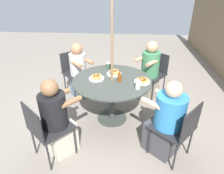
{
  "coord_description": "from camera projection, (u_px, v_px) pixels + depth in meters",
  "views": [
    {
      "loc": [
        2.81,
        0.2,
        2.18
      ],
      "look_at": [
        0.0,
        0.0,
        0.63
      ],
      "focal_mm": 32.0,
      "sensor_mm": 36.0,
      "label": 1
    }
  ],
  "objects": [
    {
      "name": "patio_table",
      "position": [
        112.0,
        88.0,
        3.23
      ],
      "size": [
        1.25,
        1.25,
        0.76
      ],
      "color": "#383D38",
      "rests_on": "ground"
    },
    {
      "name": "pancake_plate_c",
      "position": [
        114.0,
        73.0,
        3.32
      ],
      "size": [
        0.24,
        0.24,
        0.08
      ],
      "color": "white",
      "rests_on": "patio_table"
    },
    {
      "name": "syrup_bottle",
      "position": [
        120.0,
        78.0,
        3.08
      ],
      "size": [
        0.09,
        0.07,
        0.17
      ],
      "color": "brown",
      "rests_on": "patio_table"
    },
    {
      "name": "diner_west",
      "position": [
        166.0,
        122.0,
        2.64
      ],
      "size": [
        0.6,
        0.61,
        1.11
      ],
      "rotation": [
        0.0,
        0.0,
        -3.87
      ],
      "color": "#3D3D42",
      "rests_on": "ground"
    },
    {
      "name": "patio_chair_south",
      "position": [
        45.0,
        127.0,
        2.52
      ],
      "size": [
        0.66,
        0.66,
        0.87
      ],
      "rotation": [
        0.0,
        0.0,
        0.86
      ],
      "color": "#232326",
      "rests_on": "ground"
    },
    {
      "name": "pancake_plate_a",
      "position": [
        142.0,
        81.0,
        3.08
      ],
      "size": [
        0.24,
        0.24,
        0.06
      ],
      "color": "white",
      "rests_on": "patio_table"
    },
    {
      "name": "diner_east",
      "position": [
        79.0,
        73.0,
        3.97
      ],
      "size": [
        0.55,
        0.55,
        1.11
      ],
      "rotation": [
        0.0,
        0.0,
        -0.81
      ],
      "color": "slate",
      "rests_on": "ground"
    },
    {
      "name": "coffee_cup",
      "position": [
        109.0,
        65.0,
        3.54
      ],
      "size": [
        0.09,
        0.09,
        0.1
      ],
      "color": "#33513D",
      "rests_on": "patio_table"
    },
    {
      "name": "diner_south",
      "position": [
        57.0,
        121.0,
        2.63
      ],
      "size": [
        0.57,
        0.55,
        1.13
      ],
      "rotation": [
        0.0,
        0.0,
        0.86
      ],
      "color": "beige",
      "rests_on": "ground"
    },
    {
      "name": "drinking_glass_a",
      "position": [
        138.0,
        85.0,
        2.87
      ],
      "size": [
        0.07,
        0.07,
        0.13
      ],
      "primitive_type": "cylinder",
      "color": "silver",
      "rests_on": "patio_table"
    },
    {
      "name": "ground_plane",
      "position": [
        112.0,
        118.0,
        3.52
      ],
      "size": [
        12.0,
        12.0,
        0.0
      ],
      "primitive_type": "plane",
      "color": "gray"
    },
    {
      "name": "patio_chair_east",
      "position": [
        75.0,
        70.0,
        4.09
      ],
      "size": [
        0.66,
        0.66,
        0.87
      ],
      "rotation": [
        0.0,
        0.0,
        -0.81
      ],
      "color": "#232326",
      "rests_on": "ground"
    },
    {
      "name": "patio_chair_west",
      "position": [
        179.0,
        128.0,
        2.52
      ],
      "size": [
        0.66,
        0.66,
        0.87
      ],
      "rotation": [
        0.0,
        0.0,
        -3.87
      ],
      "color": "#232326",
      "rests_on": "ground"
    },
    {
      "name": "umbrella_pole",
      "position": [
        112.0,
        65.0,
        3.03
      ],
      "size": [
        0.04,
        0.04,
        2.02
      ],
      "primitive_type": "cylinder",
      "color": "#846B4C",
      "rests_on": "ground"
    },
    {
      "name": "diner_north",
      "position": [
        149.0,
        73.0,
        3.91
      ],
      "size": [
        0.56,
        0.54,
        1.16
      ],
      "rotation": [
        0.0,
        0.0,
        -2.28
      ],
      "color": "gray",
      "rests_on": "ground"
    },
    {
      "name": "patio_chair_north",
      "position": [
        154.0,
        71.0,
        4.03
      ],
      "size": [
        0.66,
        0.66,
        0.87
      ],
      "rotation": [
        0.0,
        0.0,
        -2.28
      ],
      "color": "#232326",
      "rests_on": "ground"
    },
    {
      "name": "pancake_plate_b",
      "position": [
        96.0,
        78.0,
        3.17
      ],
      "size": [
        0.24,
        0.24,
        0.07
      ],
      "color": "white",
      "rests_on": "patio_table"
    }
  ]
}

